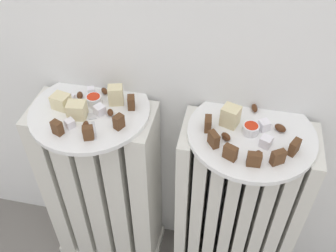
{
  "coord_description": "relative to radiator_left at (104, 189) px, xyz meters",
  "views": [
    {
      "loc": [
        0.14,
        -0.41,
        1.27
      ],
      "look_at": [
        0.0,
        0.28,
        0.62
      ],
      "focal_mm": 40.7,
      "sensor_mm": 36.0,
      "label": 1
    }
  ],
  "objects": [
    {
      "name": "marble_cake_slice_right_0",
      "position": [
        0.36,
        0.02,
        0.36
      ],
      "size": [
        0.05,
        0.05,
        0.05
      ],
      "primitive_type": "cube",
      "rotation": [
        0.0,
        0.0,
        -0.33
      ],
      "color": "beige",
      "rests_on": "plate_right"
    },
    {
      "name": "dark_cake_slice_left_3",
      "position": [
        0.1,
        0.03,
        0.35
      ],
      "size": [
        0.02,
        0.03,
        0.04
      ],
      "primitive_type": "cube",
      "rotation": [
        0.0,
        0.0,
        1.82
      ],
      "color": "#56351E",
      "rests_on": "plate_left"
    },
    {
      "name": "marble_cake_slice_left_2",
      "position": [
        0.06,
        0.04,
        0.36
      ],
      "size": [
        0.04,
        0.04,
        0.05
      ],
      "primitive_type": "cube",
      "rotation": [
        0.0,
        0.0,
        0.27
      ],
      "color": "beige",
      "rests_on": "plate_left"
    },
    {
      "name": "medjool_date_left_3",
      "position": [
        -0.04,
        0.04,
        0.34
      ],
      "size": [
        0.02,
        0.03,
        0.02
      ],
      "primitive_type": "ellipsoid",
      "rotation": [
        0.0,
        0.0,
        1.9
      ],
      "color": "#4C2814",
      "rests_on": "plate_left"
    },
    {
      "name": "turkish_delight_right_1",
      "position": [
        0.44,
        -0.04,
        0.34
      ],
      "size": [
        0.03,
        0.03,
        0.02
      ],
      "primitive_type": "cube",
      "rotation": [
        0.0,
        0.0,
        1.16
      ],
      "color": "white",
      "rests_on": "plate_right"
    },
    {
      "name": "plate_left",
      "position": [
        0.0,
        0.0,
        0.33
      ],
      "size": [
        0.31,
        0.31,
        0.01
      ],
      "primitive_type": "cylinder",
      "color": "white",
      "rests_on": "radiator_left"
    },
    {
      "name": "medjool_date_right_3",
      "position": [
        0.43,
        -0.08,
        0.34
      ],
      "size": [
        0.02,
        0.03,
        0.01
      ],
      "primitive_type": "ellipsoid",
      "rotation": [
        0.0,
        0.0,
        1.17
      ],
      "color": "#4C2814",
      "rests_on": "plate_right"
    },
    {
      "name": "jam_bowl_right",
      "position": [
        0.41,
        -0.0,
        0.34
      ],
      "size": [
        0.04,
        0.04,
        0.02
      ],
      "color": "white",
      "rests_on": "plate_right"
    },
    {
      "name": "dark_cake_slice_right_5",
      "position": [
        0.5,
        -0.05,
        0.35
      ],
      "size": [
        0.03,
        0.03,
        0.04
      ],
      "primitive_type": "cube",
      "rotation": [
        0.0,
        0.0,
        1.08
      ],
      "color": "#56351E",
      "rests_on": "plate_right"
    },
    {
      "name": "dark_cake_slice_right_2",
      "position": [
        0.37,
        -0.1,
        0.35
      ],
      "size": [
        0.03,
        0.03,
        0.04
      ],
      "primitive_type": "cube",
      "rotation": [
        0.0,
        0.0,
        -0.44
      ],
      "color": "#56351E",
      "rests_on": "plate_right"
    },
    {
      "name": "turkish_delight_left_3",
      "position": [
        -0.02,
        -0.07,
        0.34
      ],
      "size": [
        0.03,
        0.03,
        0.02
      ],
      "primitive_type": "cube",
      "rotation": [
        0.0,
        0.0,
        0.9
      ],
      "color": "white",
      "rests_on": "plate_left"
    },
    {
      "name": "medjool_date_left_0",
      "position": [
        0.02,
        -0.07,
        0.34
      ],
      "size": [
        0.02,
        0.03,
        0.01
      ],
      "primitive_type": "ellipsoid",
      "rotation": [
        0.0,
        0.0,
        1.73
      ],
      "color": "#4C2814",
      "rests_on": "plate_left"
    },
    {
      "name": "turkish_delight_left_2",
      "position": [
        0.03,
        -0.01,
        0.34
      ],
      "size": [
        0.03,
        0.03,
        0.02
      ],
      "primitive_type": "cube",
      "rotation": [
        0.0,
        0.0,
        0.99
      ],
      "color": "white",
      "rests_on": "plate_left"
    },
    {
      "name": "turkish_delight_left_0",
      "position": [
        -0.06,
        0.02,
        0.34
      ],
      "size": [
        0.02,
        0.02,
        0.02
      ],
      "primitive_type": "cube",
      "rotation": [
        0.0,
        0.0,
        1.45
      ],
      "color": "white",
      "rests_on": "plate_left"
    },
    {
      "name": "medjool_date_left_1",
      "position": [
        0.06,
        -0.01,
        0.34
      ],
      "size": [
        0.02,
        0.03,
        0.02
      ],
      "primitive_type": "ellipsoid",
      "rotation": [
        0.0,
        0.0,
        2.0
      ],
      "color": "#4C2814",
      "rests_on": "plate_left"
    },
    {
      "name": "dark_cake_slice_right_3",
      "position": [
        0.42,
        -0.11,
        0.35
      ],
      "size": [
        0.03,
        0.02,
        0.04
      ],
      "primitive_type": "cube",
      "rotation": [
        0.0,
        0.0,
        0.07
      ],
      "color": "#56351E",
      "rests_on": "plate_right"
    },
    {
      "name": "dark_cake_slice_right_1",
      "position": [
        0.32,
        -0.06,
        0.35
      ],
      "size": [
        0.03,
        0.03,
        0.04
      ],
      "primitive_type": "cube",
      "rotation": [
        0.0,
        0.0,
        -0.95
      ],
      "color": "#56351E",
      "rests_on": "plate_right"
    },
    {
      "name": "medjool_date_right_2",
      "position": [
        0.48,
        0.02,
        0.34
      ],
      "size": [
        0.04,
        0.03,
        0.02
      ],
      "primitive_type": "ellipsoid",
      "rotation": [
        0.0,
        0.0,
        2.54
      ],
      "color": "#4C2814",
      "rests_on": "plate_right"
    },
    {
      "name": "plate_right",
      "position": [
        0.41,
        0.0,
        0.33
      ],
      "size": [
        0.31,
        0.31,
        0.01
      ],
      "primitive_type": "cylinder",
      "color": "white",
      "rests_on": "radiator_right"
    },
    {
      "name": "dark_cake_slice_left_2",
      "position": [
        0.1,
        -0.05,
        0.35
      ],
      "size": [
        0.03,
        0.03,
        0.04
      ],
      "primitive_type": "cube",
      "rotation": [
        0.0,
        0.0,
        1.09
      ],
      "color": "#56351E",
      "rests_on": "plate_left"
    },
    {
      "name": "marble_cake_slice_left_0",
      "position": [
        -0.07,
        -0.01,
        0.35
      ],
      "size": [
        0.05,
        0.04,
        0.04
      ],
      "primitive_type": "cube",
      "rotation": [
        0.0,
        0.0,
        -0.21
      ],
      "color": "beige",
      "rests_on": "plate_left"
    },
    {
      "name": "jam_bowl_left",
      "position": [
        0.01,
        0.02,
        0.34
      ],
      "size": [
        0.04,
        0.04,
        0.02
      ],
      "color": "white",
      "rests_on": "plate_left"
    },
    {
      "name": "turkish_delight_right_0",
      "position": [
        0.44,
        0.02,
        0.34
      ],
      "size": [
        0.03,
        0.03,
        0.02
      ],
      "primitive_type": "cube",
      "rotation": [
        0.0,
        0.0,
        0.59
      ],
      "color": "white",
      "rests_on": "plate_right"
    },
    {
      "name": "fork",
      "position": [
        0.03,
        -0.05,
        0.33
      ],
      "size": [
        0.05,
        0.09,
        0.0
      ],
      "color": "silver",
      "rests_on": "plate_left"
    },
    {
      "name": "turkish_delight_left_1",
      "position": [
        -0.02,
        0.06,
        0.34
      ],
      "size": [
        0.02,
        0.02,
        0.02
      ],
      "primitive_type": "cube",
      "rotation": [
        0.0,
        0.0,
        0.42
      ],
      "color": "white",
      "rests_on": "plate_left"
    },
    {
      "name": "medjool_date_left_2",
      "position": [
        0.02,
        0.07,
        0.34
      ],
      "size": [
        0.03,
        0.03,
        0.02
      ],
      "primitive_type": "ellipsoid",
      "rotation": [
        0.0,
        0.0,
        2.34
      ],
      "color": "#4C2814",
      "rests_on": "plate_left"
    },
    {
      "name": "radiator_left",
      "position": [
        0.0,
        0.0,
        0.0
      ],
      "size": [
        0.35,
        0.16,
        0.63
      ],
      "color": "silver",
      "rests_on": "ground_plane"
    },
    {
      "name": "dark_cake_slice_right_4",
      "position": [
        0.47,
        -0.09,
        0.35
      ],
      "size": [
        0.03,
        0.03,
        0.04
      ],
      "primitive_type": "cube",
      "rotation": [
        0.0,
        0.0,
        0.57
      ],
      "color": "#56351E",
      "rests_on": "plate_right"
    },
    {
      "name": "dark_cake_slice_left_1",
      "position": [
        0.04,
        -0.1,
        0.35
      ],
      "size": [
        0.03,
        0.02,
        0.04
      ],
      "primitive_type": "cube",
      "rotation": [
        0.0,
        0.0,
        0.35
      ],
      "color": "#56351E",
      "rests_on": "plate_left"
    },
    {
      "name": "dark_cake_slice_right_0",
      "position": [
        0.31,
        -0.01,
        0.35
      ],
      "size": [
        0.02,
        0.03,
        0.04
      ],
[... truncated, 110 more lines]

